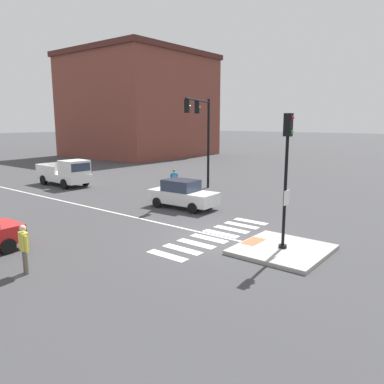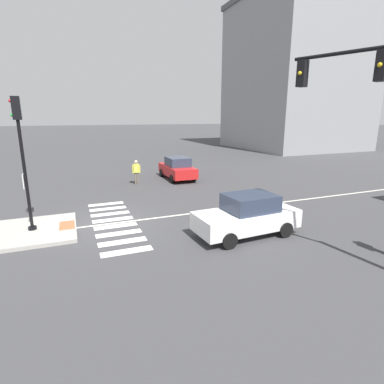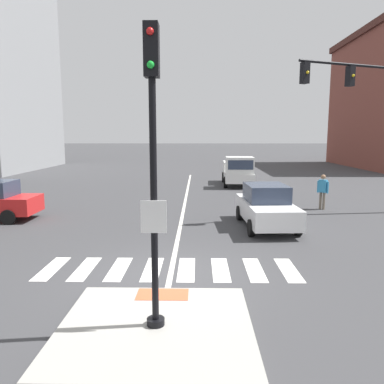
# 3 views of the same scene
# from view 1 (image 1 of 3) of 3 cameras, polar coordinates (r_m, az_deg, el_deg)

# --- Properties ---
(ground_plane) EXTENTS (300.00, 300.00, 0.00)m
(ground_plane) POSITION_cam_1_polar(r_m,az_deg,el_deg) (16.61, 4.68, -6.90)
(ground_plane) COLOR #3D3D3F
(traffic_island) EXTENTS (3.46, 3.27, 0.15)m
(traffic_island) POSITION_cam_1_polar(r_m,az_deg,el_deg) (15.30, 13.47, -8.43)
(traffic_island) COLOR #A3A099
(traffic_island) RESTS_ON ground
(tactile_pad_front) EXTENTS (1.10, 0.60, 0.01)m
(tactile_pad_front) POSITION_cam_1_polar(r_m,az_deg,el_deg) (15.82, 9.23, -7.32)
(tactile_pad_front) COLOR #DB5B38
(tactile_pad_front) RESTS_ON traffic_island
(signal_pole) EXTENTS (0.44, 0.38, 5.13)m
(signal_pole) POSITION_cam_1_polar(r_m,az_deg,el_deg) (14.58, 14.04, 3.37)
(signal_pole) COLOR black
(signal_pole) RESTS_ON traffic_island
(crosswalk_stripe_a) EXTENTS (0.44, 1.80, 0.01)m
(crosswalk_stripe_a) POSITION_cam_1_polar(r_m,az_deg,el_deg) (14.50, -3.79, -9.52)
(crosswalk_stripe_a) COLOR silver
(crosswalk_stripe_a) RESTS_ON ground
(crosswalk_stripe_b) EXTENTS (0.44, 1.80, 0.01)m
(crosswalk_stripe_b) POSITION_cam_1_polar(r_m,az_deg,el_deg) (15.14, -1.48, -8.61)
(crosswalk_stripe_b) COLOR silver
(crosswalk_stripe_b) RESTS_ON ground
(crosswalk_stripe_c) EXTENTS (0.44, 1.80, 0.01)m
(crosswalk_stripe_c) POSITION_cam_1_polar(r_m,az_deg,el_deg) (15.80, 0.64, -7.77)
(crosswalk_stripe_c) COLOR silver
(crosswalk_stripe_c) RESTS_ON ground
(crosswalk_stripe_d) EXTENTS (0.44, 1.80, 0.01)m
(crosswalk_stripe_d) POSITION_cam_1_polar(r_m,az_deg,el_deg) (16.48, 2.57, -6.99)
(crosswalk_stripe_d) COLOR silver
(crosswalk_stripe_d) RESTS_ON ground
(crosswalk_stripe_e) EXTENTS (0.44, 1.80, 0.01)m
(crosswalk_stripe_e) POSITION_cam_1_polar(r_m,az_deg,el_deg) (17.19, 4.34, -6.27)
(crosswalk_stripe_e) COLOR silver
(crosswalk_stripe_e) RESTS_ON ground
(crosswalk_stripe_f) EXTENTS (0.44, 1.80, 0.01)m
(crosswalk_stripe_f) POSITION_cam_1_polar(r_m,az_deg,el_deg) (17.91, 5.96, -5.59)
(crosswalk_stripe_f) COLOR silver
(crosswalk_stripe_f) RESTS_ON ground
(crosswalk_stripe_g) EXTENTS (0.44, 1.80, 0.01)m
(crosswalk_stripe_g) POSITION_cam_1_polar(r_m,az_deg,el_deg) (18.64, 7.45, -4.97)
(crosswalk_stripe_g) COLOR silver
(crosswalk_stripe_g) RESTS_ON ground
(crosswalk_stripe_h) EXTENTS (0.44, 1.80, 0.01)m
(crosswalk_stripe_h) POSITION_cam_1_polar(r_m,az_deg,el_deg) (19.39, 8.83, -4.39)
(crosswalk_stripe_h) COLOR silver
(crosswalk_stripe_h) RESTS_ON ground
(lane_centre_line) EXTENTS (0.14, 28.00, 0.01)m
(lane_centre_line) POSITION_cam_1_polar(r_m,az_deg,el_deg) (23.51, -15.93, -2.02)
(lane_centre_line) COLOR silver
(lane_centre_line) RESTS_ON ground
(traffic_light_mast) EXTENTS (5.27, 2.27, 6.58)m
(traffic_light_mast) POSITION_cam_1_polar(r_m,az_deg,el_deg) (26.65, 1.56, 9.81)
(traffic_light_mast) COLOR black
(traffic_light_mast) RESTS_ON ground
(building_corner_left) EXTENTS (17.74, 17.44, 14.47)m
(building_corner_left) POSITION_cam_1_polar(r_m,az_deg,el_deg) (57.27, -8.00, 12.84)
(building_corner_left) COLOR brown
(building_corner_left) RESTS_ON ground
(car_white_eastbound_mid) EXTENTS (2.02, 4.19, 1.64)m
(car_white_eastbound_mid) POSITION_cam_1_polar(r_m,az_deg,el_deg) (22.00, -1.44, -0.31)
(car_white_eastbound_mid) COLOR white
(car_white_eastbound_mid) RESTS_ON ground
(pickup_truck_white_eastbound_distant) EXTENTS (2.16, 5.15, 2.08)m
(pickup_truck_white_eastbound_distant) POSITION_cam_1_polar(r_m,az_deg,el_deg) (30.96, -18.38, 2.66)
(pickup_truck_white_eastbound_distant) COLOR white
(pickup_truck_white_eastbound_distant) RESTS_ON ground
(pedestrian_at_curb_left) EXTENTS (0.28, 0.54, 1.67)m
(pedestrian_at_curb_left) POSITION_cam_1_polar(r_m,az_deg,el_deg) (13.71, -24.00, -7.34)
(pedestrian_at_curb_left) COLOR #6B6051
(pedestrian_at_curb_left) RESTS_ON ground
(pedestrian_waiting_far_side) EXTENTS (0.45, 0.40, 1.67)m
(pedestrian_waiting_far_side) POSITION_cam_1_polar(r_m,az_deg,el_deg) (26.71, -2.72, 2.01)
(pedestrian_waiting_far_side) COLOR #6B6051
(pedestrian_waiting_far_side) RESTS_ON ground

